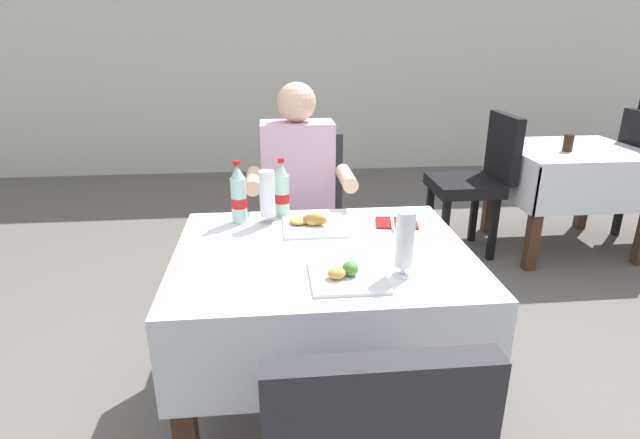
# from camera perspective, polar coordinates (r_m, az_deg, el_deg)

# --- Properties ---
(ground_plane) EXTENTS (11.00, 11.00, 0.00)m
(ground_plane) POSITION_cam_1_polar(r_m,az_deg,el_deg) (2.20, 3.55, -21.99)
(ground_plane) COLOR #66605B
(back_wall) EXTENTS (11.00, 0.12, 2.83)m
(back_wall) POSITION_cam_1_polar(r_m,az_deg,el_deg) (5.60, -2.91, 19.91)
(back_wall) COLOR silver
(back_wall) RESTS_ON ground
(main_dining_table) EXTENTS (1.08, 0.88, 0.73)m
(main_dining_table) POSITION_cam_1_polar(r_m,az_deg,el_deg) (1.92, 0.30, -8.08)
(main_dining_table) COLOR white
(main_dining_table) RESTS_ON ground
(chair_far_diner_seat) EXTENTS (0.44, 0.50, 0.97)m
(chair_far_diner_seat) POSITION_cam_1_polar(r_m,az_deg,el_deg) (2.68, -1.54, 0.31)
(chair_far_diner_seat) COLOR #2D2D33
(chair_far_diner_seat) RESTS_ON ground
(seated_diner_far) EXTENTS (0.50, 0.46, 1.26)m
(seated_diner_far) POSITION_cam_1_polar(r_m,az_deg,el_deg) (2.52, -2.44, 2.76)
(seated_diner_far) COLOR #282D42
(seated_diner_far) RESTS_ON ground
(plate_near_camera) EXTENTS (0.25, 0.25, 0.06)m
(plate_near_camera) POSITION_cam_1_polar(r_m,az_deg,el_deg) (1.63, 3.07, -6.33)
(plate_near_camera) COLOR white
(plate_near_camera) RESTS_ON main_dining_table
(plate_far_diner) EXTENTS (0.25, 0.25, 0.06)m
(plate_far_diner) POSITION_cam_1_polar(r_m,az_deg,el_deg) (2.05, -0.89, -0.47)
(plate_far_diner) COLOR white
(plate_far_diner) RESTS_ON main_dining_table
(beer_glass_left) EXTENTS (0.07, 0.07, 0.23)m
(beer_glass_left) POSITION_cam_1_polar(r_m,az_deg,el_deg) (2.06, -6.01, 2.61)
(beer_glass_left) COLOR white
(beer_glass_left) RESTS_ON main_dining_table
(beer_glass_middle) EXTENTS (0.07, 0.07, 0.22)m
(beer_glass_middle) POSITION_cam_1_polar(r_m,az_deg,el_deg) (1.63, 9.59, -2.79)
(beer_glass_middle) COLOR white
(beer_glass_middle) RESTS_ON main_dining_table
(cola_bottle_primary) EXTENTS (0.06, 0.06, 0.26)m
(cola_bottle_primary) POSITION_cam_1_polar(r_m,az_deg,el_deg) (2.15, -4.37, 3.20)
(cola_bottle_primary) COLOR silver
(cola_bottle_primary) RESTS_ON main_dining_table
(cola_bottle_secondary) EXTENTS (0.07, 0.07, 0.26)m
(cola_bottle_secondary) POSITION_cam_1_polar(r_m,az_deg,el_deg) (2.10, -9.23, 2.68)
(cola_bottle_secondary) COLOR silver
(cola_bottle_secondary) RESTS_ON main_dining_table
(napkin_cutlery_set) EXTENTS (0.19, 0.20, 0.01)m
(napkin_cutlery_set) POSITION_cam_1_polar(r_m,az_deg,el_deg) (2.11, 8.69, -0.36)
(napkin_cutlery_set) COLOR maroon
(napkin_cutlery_set) RESTS_ON main_dining_table
(background_dining_table) EXTENTS (0.90, 0.80, 0.73)m
(background_dining_table) POSITION_cam_1_polar(r_m,az_deg,el_deg) (3.92, 26.37, 4.62)
(background_dining_table) COLOR white
(background_dining_table) RESTS_ON ground
(background_chair_left) EXTENTS (0.50, 0.44, 0.97)m
(background_chair_left) POSITION_cam_1_polar(r_m,az_deg,el_deg) (3.62, 17.48, 4.76)
(background_chair_left) COLOR black
(background_chair_left) RESTS_ON ground
(background_table_tumbler) EXTENTS (0.06, 0.06, 0.11)m
(background_table_tumbler) POSITION_cam_1_polar(r_m,az_deg,el_deg) (3.75, 26.36, 7.80)
(background_table_tumbler) COLOR black
(background_table_tumbler) RESTS_ON background_dining_table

